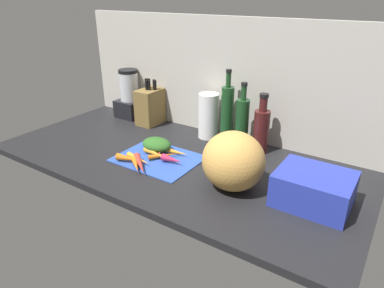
% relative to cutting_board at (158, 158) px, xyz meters
% --- Properties ---
extents(ground_plane, '(1.70, 0.80, 0.03)m').
position_rel_cutting_board_xyz_m(ground_plane, '(0.06, 0.06, -0.02)').
color(ground_plane, black).
extents(wall_back, '(1.70, 0.03, 0.60)m').
position_rel_cutting_board_xyz_m(wall_back, '(0.06, 0.44, 0.30)').
color(wall_back, '#BCB7AD').
rests_on(wall_back, ground_plane).
extents(cutting_board, '(0.37, 0.29, 0.01)m').
position_rel_cutting_board_xyz_m(cutting_board, '(0.00, 0.00, 0.00)').
color(cutting_board, '#2D51B7').
rests_on(cutting_board, ground_plane).
extents(carrot_0, '(0.11, 0.03, 0.02)m').
position_rel_cutting_board_xyz_m(carrot_0, '(0.06, 0.07, 0.02)').
color(carrot_0, orange).
rests_on(carrot_0, cutting_board).
extents(carrot_1, '(0.13, 0.06, 0.03)m').
position_rel_cutting_board_xyz_m(carrot_1, '(-0.08, -0.11, 0.02)').
color(carrot_1, orange).
rests_on(carrot_1, cutting_board).
extents(carrot_2, '(0.11, 0.12, 0.02)m').
position_rel_cutting_board_xyz_m(carrot_2, '(0.02, 0.01, 0.02)').
color(carrot_2, orange).
rests_on(carrot_2, cutting_board).
extents(carrot_3, '(0.15, 0.13, 0.03)m').
position_rel_cutting_board_xyz_m(carrot_3, '(-0.00, -0.12, 0.02)').
color(carrot_3, red).
rests_on(carrot_3, cutting_board).
extents(carrot_4, '(0.10, 0.04, 0.03)m').
position_rel_cutting_board_xyz_m(carrot_4, '(0.09, -0.01, 0.02)').
color(carrot_4, '#B2264C').
rests_on(carrot_4, cutting_board).
extents(carrot_5, '(0.11, 0.10, 0.03)m').
position_rel_cutting_board_xyz_m(carrot_5, '(-0.02, 0.03, 0.02)').
color(carrot_5, red).
rests_on(carrot_5, cutting_board).
extents(carrot_6, '(0.15, 0.05, 0.03)m').
position_rel_cutting_board_xyz_m(carrot_6, '(-0.01, 0.00, 0.02)').
color(carrot_6, orange).
rests_on(carrot_6, cutting_board).
extents(carrot_7, '(0.14, 0.05, 0.03)m').
position_rel_cutting_board_xyz_m(carrot_7, '(-0.04, -0.08, 0.02)').
color(carrot_7, orange).
rests_on(carrot_7, cutting_board).
extents(carrot_8, '(0.11, 0.10, 0.03)m').
position_rel_cutting_board_xyz_m(carrot_8, '(-0.02, -0.13, 0.02)').
color(carrot_8, orange).
rests_on(carrot_8, cutting_board).
extents(carrot_greens_pile, '(0.15, 0.11, 0.06)m').
position_rel_cutting_board_xyz_m(carrot_greens_pile, '(-0.05, 0.06, 0.04)').
color(carrot_greens_pile, '#2D6023').
rests_on(carrot_greens_pile, cutting_board).
extents(winter_squash, '(0.25, 0.23, 0.23)m').
position_rel_cutting_board_xyz_m(winter_squash, '(0.40, -0.04, 0.11)').
color(winter_squash, gold).
rests_on(winter_squash, ground_plane).
extents(knife_block, '(0.11, 0.16, 0.26)m').
position_rel_cutting_board_xyz_m(knife_block, '(-0.33, 0.34, 0.10)').
color(knife_block, brown).
rests_on(knife_block, ground_plane).
extents(blender_appliance, '(0.15, 0.15, 0.29)m').
position_rel_cutting_board_xyz_m(blender_appliance, '(-0.51, 0.37, 0.12)').
color(blender_appliance, black).
rests_on(blender_appliance, ground_plane).
extents(paper_towel_roll, '(0.10, 0.10, 0.23)m').
position_rel_cutting_board_xyz_m(paper_towel_roll, '(0.05, 0.35, 0.11)').
color(paper_towel_roll, white).
rests_on(paper_towel_roll, ground_plane).
extents(bottle_0, '(0.06, 0.06, 0.37)m').
position_rel_cutting_board_xyz_m(bottle_0, '(0.16, 0.35, 0.15)').
color(bottle_0, '#19421E').
rests_on(bottle_0, ground_plane).
extents(bottle_1, '(0.06, 0.06, 0.33)m').
position_rel_cutting_board_xyz_m(bottle_1, '(0.26, 0.33, 0.13)').
color(bottle_1, '#19421E').
rests_on(bottle_1, ground_plane).
extents(bottle_2, '(0.07, 0.07, 0.29)m').
position_rel_cutting_board_xyz_m(bottle_2, '(0.36, 0.33, 0.11)').
color(bottle_2, '#471919').
rests_on(bottle_2, ground_plane).
extents(dish_rack, '(0.26, 0.21, 0.12)m').
position_rel_cutting_board_xyz_m(dish_rack, '(0.69, 0.02, 0.06)').
color(dish_rack, '#2838AD').
rests_on(dish_rack, ground_plane).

